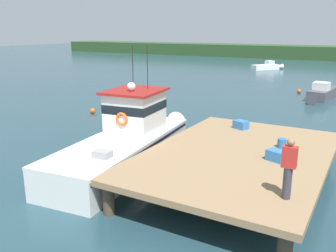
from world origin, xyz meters
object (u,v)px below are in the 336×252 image
bait_bucket (282,143)px  mooring_buoy_outer (299,91)px  main_fishing_boat (129,140)px  crate_single_by_cleat (241,125)px  moored_boat_far_right (267,67)px  mooring_buoy_channel_marker (93,111)px  crate_stack_near_edge (276,155)px  deckhand_by_the_boat (289,167)px  moored_boat_near_channel (322,93)px

bait_bucket → mooring_buoy_outer: size_ratio=0.92×
main_fishing_boat → crate_single_by_cleat: (3.70, 3.30, 0.37)m
crate_single_by_cleat → mooring_buoy_outer: bearing=92.4°
bait_bucket → moored_boat_far_right: size_ratio=0.08×
mooring_buoy_channel_marker → bait_bucket: bearing=-19.6°
mooring_buoy_outer → mooring_buoy_channel_marker: 18.36m
moored_boat_far_right → crate_stack_near_edge: bearing=-74.7°
deckhand_by_the_boat → moored_boat_far_right: (-11.58, 41.82, -1.64)m
bait_bucket → mooring_buoy_channel_marker: bearing=160.4°
crate_stack_near_edge → moored_boat_far_right: 40.56m
deckhand_by_the_boat → main_fishing_boat: bearing=158.9°
crate_stack_near_edge → deckhand_by_the_boat: 2.93m
mooring_buoy_channel_marker → moored_boat_near_channel: bearing=46.3°
mooring_buoy_channel_marker → deckhand_by_the_boat: bearing=-31.7°
crate_single_by_cleat → crate_stack_near_edge: 4.04m
main_fishing_boat → crate_single_by_cleat: main_fishing_boat is taller
crate_stack_near_edge → moored_boat_near_channel: 19.39m
crate_single_by_cleat → mooring_buoy_channel_marker: size_ratio=1.66×
crate_stack_near_edge → bait_bucket: crate_stack_near_edge is taller
crate_single_by_cleat → bait_bucket: (2.19, -1.81, -0.01)m
main_fishing_boat → crate_single_by_cleat: size_ratio=16.57×
deckhand_by_the_boat → moored_boat_far_right: deckhand_by_the_boat is taller
crate_stack_near_edge → moored_boat_far_right: size_ratio=0.14×
moored_boat_near_channel → mooring_buoy_outer: size_ratio=15.27×
crate_single_by_cleat → main_fishing_boat: bearing=-138.2°
bait_bucket → mooring_buoy_channel_marker: (-13.40, 4.78, -1.19)m
mooring_buoy_channel_marker → mooring_buoy_outer: bearing=55.3°
deckhand_by_the_boat → bait_bucket: bearing=104.4°
moored_boat_far_right → mooring_buoy_outer: (7.56, -17.78, -0.24)m
main_fishing_boat → bait_bucket: 6.08m
main_fishing_boat → crate_single_by_cleat: bearing=41.8°
crate_single_by_cleat → moored_boat_near_channel: 16.14m
crate_stack_near_edge → mooring_buoy_outer: (-3.11, 21.34, -1.19)m
deckhand_by_the_boat → moored_boat_near_channel: deckhand_by_the_boat is taller
crate_single_by_cleat → mooring_buoy_channel_marker: 11.65m
main_fishing_boat → deckhand_by_the_boat: bearing=-21.1°
bait_bucket → deckhand_by_the_boat: 4.36m
bait_bucket → deckhand_by_the_boat: size_ratio=0.21×
main_fishing_boat → bait_bucket: bearing=14.2°
crate_stack_near_edge → deckhand_by_the_boat: (0.91, -2.70, 0.68)m
main_fishing_boat → bait_bucket: size_ratio=29.24×
crate_single_by_cleat → mooring_buoy_outer: size_ratio=1.62×
crate_single_by_cleat → moored_boat_near_channel: size_ratio=0.11×
bait_bucket → mooring_buoy_channel_marker: size_ratio=0.94×
deckhand_by_the_boat → moored_boat_far_right: size_ratio=0.37×
crate_single_by_cleat → mooring_buoy_outer: 18.11m
bait_bucket → moored_boat_near_channel: size_ratio=0.06×
crate_single_by_cleat → mooring_buoy_channel_marker: bearing=165.2°
crate_stack_near_edge → moored_boat_far_right: crate_stack_near_edge is taller
crate_single_by_cleat → deckhand_by_the_boat: bearing=-61.4°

